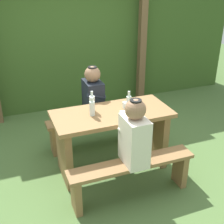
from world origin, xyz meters
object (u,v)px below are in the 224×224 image
Objects in this scene: person_white_shirt at (134,135)px; bottle_center at (92,108)px; picnic_table at (112,131)px; person_black_coat at (93,95)px; bench_far at (97,124)px; bottle_left at (129,103)px; cell_phone at (124,113)px; bottle_right at (92,103)px; drinking_glass at (125,105)px; bench_near at (132,172)px.

person_white_shirt reaches higher than bottle_center.
picnic_table is 1.95× the size of person_black_coat.
bench_far is 5.69× the size of bottle_left.
picnic_table is 0.29m from cell_phone.
bottle_left is 0.43m from bottle_right.
bottle_right is at bearing 150.81° from picnic_table.
cell_phone is at bearing -118.59° from drinking_glass.
bench_near is 1.00× the size of bench_far.
person_white_shirt is at bearing -89.13° from bench_far.
cell_phone is (0.35, -0.09, -0.09)m from bottle_center.
bottle_center is (-0.26, 0.58, 0.09)m from person_white_shirt.
bottle_center reaches higher than drinking_glass.
bottle_left reaches higher than drinking_glass.
person_black_coat is at bearing 113.84° from drinking_glass.
picnic_table is 0.35m from drinking_glass.
bench_far is 0.86m from bottle_left.
cell_phone reaches higher than bench_far.
drinking_glass is at bearing -70.45° from bench_far.
person_white_shirt is 0.66m from drinking_glass.
person_black_coat reaches higher than bottle_right.
bottle_center reaches higher than cell_phone.
person_white_shirt is at bearing -86.94° from person_black_coat.
person_white_shirt is (0.02, -1.17, 0.46)m from bench_far.
bench_near is 1.95× the size of person_black_coat.
person_black_coat is 5.14× the size of cell_phone.
person_black_coat is at bearing 92.19° from bench_near.
person_white_shirt reaches higher than bench_near.
bench_near is 1.95× the size of person_white_shirt.
bottle_left is (0.20, -0.03, 0.35)m from picnic_table.
bench_near is at bearing -109.65° from bottle_left.
bench_far is (0.00, 0.59, -0.20)m from picnic_table.
cell_phone is (0.11, -0.67, 0.46)m from bench_far.
bottle_right is (-0.21, 0.11, 0.35)m from picnic_table.
picnic_table is 0.64m from person_black_coat.
bottle_left is 0.14m from cell_phone.
drinking_glass is at bearing -8.73° from bottle_right.
person_black_coat reaches higher than cell_phone.
bench_far is 0.84m from bottle_center.
bottle_right is 1.12× the size of bottle_center.
bottle_center is at bearing 114.20° from person_white_shirt.
person_white_shirt is 0.50m from cell_phone.
bench_far is 1.95× the size of person_black_coat.
person_black_coat is 3.23× the size of bottle_center.
bottle_right is at bearing 159.72° from bottle_left.
bench_near is at bearing -73.64° from bottle_right.
bottle_right is 1.78× the size of cell_phone.
bench_near is (0.00, -0.59, -0.20)m from picnic_table.
drinking_glass is at bearing 16.06° from picnic_table.
picnic_table is 0.41m from bottle_left.
picnic_table is 0.42m from bottle_right.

